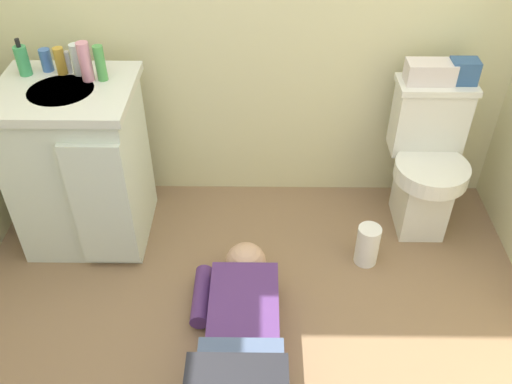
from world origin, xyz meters
TOP-DOWN VIEW (x-y plane):
  - ground_plane at (0.00, 0.00)m, footprint 3.02×3.04m
  - toilet at (0.85, 0.77)m, footprint 0.36×0.46m
  - vanity_cabinet at (-0.80, 0.65)m, footprint 0.60×0.53m
  - faucet at (-0.81, 0.80)m, footprint 0.02×0.02m
  - person_plumber at (-0.03, -0.17)m, footprint 0.39×1.06m
  - tissue_box at (0.81, 0.86)m, footprint 0.22×0.11m
  - toiletry_bag at (0.96, 0.86)m, footprint 0.12×0.09m
  - soap_dispenser at (-1.00, 0.78)m, footprint 0.06×0.06m
  - bottle_blue at (-0.91, 0.82)m, footprint 0.05×0.05m
  - bottle_amber at (-0.84, 0.79)m, footprint 0.05×0.05m
  - bottle_clear at (-0.76, 0.78)m, footprint 0.05×0.05m
  - bottle_pink at (-0.71, 0.73)m, footprint 0.05×0.05m
  - bottle_green at (-0.64, 0.73)m, footprint 0.04×0.04m
  - paper_towel_roll at (0.55, 0.45)m, footprint 0.11×0.11m

SIDE VIEW (x-z plane):
  - ground_plane at x=0.00m, z-range -0.04..0.00m
  - paper_towel_roll at x=0.55m, z-range 0.00..0.21m
  - person_plumber at x=-0.03m, z-range -0.08..0.44m
  - toilet at x=0.85m, z-range -0.01..0.74m
  - vanity_cabinet at x=-0.80m, z-range 0.01..0.83m
  - tissue_box at x=0.81m, z-range 0.75..0.85m
  - toiletry_bag at x=0.96m, z-range 0.75..0.86m
  - faucet at x=-0.81m, z-range 0.82..0.92m
  - bottle_blue at x=-0.91m, z-range 0.82..0.92m
  - bottle_amber at x=-0.84m, z-range 0.82..0.94m
  - soap_dispenser at x=-1.00m, z-range 0.80..0.97m
  - bottle_clear at x=-0.76m, z-range 0.82..0.96m
  - bottle_green at x=-0.64m, z-range 0.82..0.97m
  - bottle_pink at x=-0.71m, z-range 0.82..0.99m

